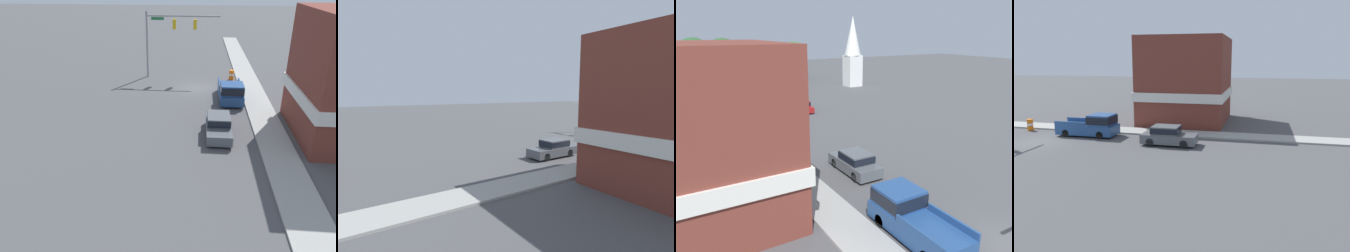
{
  "view_description": "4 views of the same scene",
  "coord_description": "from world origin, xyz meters",
  "views": [
    {
      "loc": [
        -0.13,
        32.87,
        10.93
      ],
      "look_at": [
        1.44,
        16.1,
        3.06
      ],
      "focal_mm": 35.0,
      "sensor_mm": 36.0,
      "label": 1
    },
    {
      "loc": [
        -18.02,
        26.68,
        5.6
      ],
      "look_at": [
        -0.43,
        14.77,
        2.87
      ],
      "focal_mm": 28.0,
      "sensor_mm": 36.0,
      "label": 2
    },
    {
      "loc": [
        -13.03,
        -6.96,
        9.41
      ],
      "look_at": [
        -0.21,
        14.96,
        2.07
      ],
      "focal_mm": 35.0,
      "sensor_mm": 36.0,
      "label": 3
    },
    {
      "loc": [
        22.45,
        17.7,
        6.67
      ],
      "look_at": [
        0.64,
        12.47,
        2.09
      ],
      "focal_mm": 35.0,
      "sensor_mm": 36.0,
      "label": 4
    }
  ],
  "objects": [
    {
      "name": "pickup_truck_parked",
      "position": [
        -3.25,
        3.47,
        0.96
      ],
      "size": [
        2.11,
        5.24,
        1.96
      ],
      "color": "black",
      "rests_on": "ground"
    },
    {
      "name": "sidewalk_curb",
      "position": [
        -5.7,
        0.0,
        0.07
      ],
      "size": [
        2.4,
        60.0,
        0.14
      ],
      "color": "#9E9E99",
      "rests_on": "ground"
    },
    {
      "name": "car_lead",
      "position": [
        -1.79,
        10.75,
        0.79
      ],
      "size": [
        1.78,
        4.35,
        1.53
      ],
      "color": "black",
      "rests_on": "ground"
    },
    {
      "name": "construction_barrel",
      "position": [
        -3.9,
        -3.53,
        0.55
      ],
      "size": [
        0.56,
        0.56,
        1.09
      ],
      "color": "orange",
      "rests_on": "ground"
    },
    {
      "name": "corner_brick_building",
      "position": [
        -12.3,
        9.93,
        4.33
      ],
      "size": [
        10.1,
        8.86,
        8.93
      ],
      "color": "brown",
      "rests_on": "ground"
    },
    {
      "name": "ground_plane",
      "position": [
        0.0,
        0.0,
        0.0
      ],
      "size": [
        200.0,
        200.0,
        0.0
      ],
      "primitive_type": "plane",
      "color": "#4C4C4F"
    }
  ]
}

